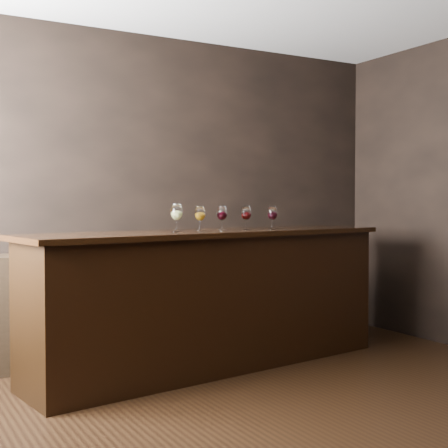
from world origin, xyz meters
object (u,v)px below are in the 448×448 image
glass_red_b (246,213)px  glass_red_c (272,213)px  bar_counter (213,302)px  glass_white (177,212)px  back_bar_shelf (105,305)px  glass_amber (200,214)px  glass_red_a (222,213)px

glass_red_b → glass_red_c: (0.23, -0.03, -0.00)m
bar_counter → glass_white: glass_white is taller
glass_white → bar_counter: bearing=4.1°
back_bar_shelf → glass_amber: (0.55, -0.66, 0.77)m
bar_counter → glass_red_a: bearing=10.5°
glass_amber → glass_red_c: glass_amber is taller
bar_counter → glass_white: size_ratio=13.74×
back_bar_shelf → glass_red_b: 1.41m
glass_white → glass_red_c: bearing=-0.6°
bar_counter → back_bar_shelf: size_ratio=1.20×
glass_amber → glass_red_a: (0.20, 0.01, 0.00)m
back_bar_shelf → glass_white: bearing=-65.3°
back_bar_shelf → glass_white: size_ratio=11.48×
bar_counter → glass_red_a: size_ratio=15.08×
glass_red_a → glass_red_b: (0.21, -0.03, -0.00)m
bar_counter → glass_white: 0.78m
bar_counter → glass_amber: glass_amber is taller
glass_red_a → glass_red_c: bearing=-8.6°
glass_amber → glass_white: bearing=-168.4°
bar_counter → glass_red_b: bearing=-7.7°
glass_white → glass_red_b: glass_white is taller
bar_counter → glass_red_b: glass_red_b is taller
glass_red_c → glass_red_a: bearing=171.4°
glass_red_b → glass_red_c: glass_red_b is taller
glass_amber → glass_red_b: (0.41, -0.02, 0.00)m
glass_red_a → glass_red_b: 0.21m
glass_red_b → glass_amber: bearing=177.1°
glass_white → glass_red_a: 0.43m
back_bar_shelf → glass_red_c: bearing=-31.1°
glass_amber → glass_red_b: 0.41m
back_bar_shelf → glass_red_a: glass_red_a is taller
glass_white → glass_red_c: glass_white is taller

